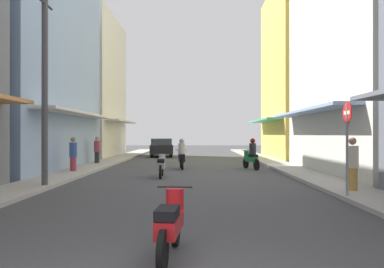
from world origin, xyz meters
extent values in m
plane|color=#424244|center=(0.00, 16.02, 0.00)|extent=(88.10, 88.10, 0.00)
cube|color=#ADA89E|center=(-5.10, 16.02, 0.06)|extent=(1.63, 48.05, 0.12)
cube|color=#ADA89E|center=(5.10, 16.02, 0.06)|extent=(1.63, 48.05, 0.12)
cube|color=#8CA5CC|center=(-8.91, 16.15, 6.04)|extent=(6.00, 11.47, 12.07)
cube|color=silver|center=(-5.41, 16.15, 2.80)|extent=(1.10, 10.32, 0.12)
cube|color=silver|center=(-8.91, 27.01, 5.47)|extent=(6.00, 8.88, 10.93)
cube|color=silver|center=(-5.41, 27.01, 2.80)|extent=(1.10, 7.99, 0.12)
cube|color=#8CA5CC|center=(5.41, 14.12, 2.80)|extent=(1.10, 9.70, 0.12)
cube|color=#EFD159|center=(8.91, 24.98, 6.20)|extent=(6.00, 8.92, 12.40)
cube|color=#4CB28C|center=(5.41, 24.98, 2.80)|extent=(1.10, 8.03, 0.12)
cylinder|color=black|center=(-0.42, 17.12, 0.28)|extent=(0.14, 0.57, 0.56)
cylinder|color=black|center=(-0.29, 15.88, 0.28)|extent=(0.14, 0.57, 0.56)
cube|color=black|center=(-0.35, 16.45, 0.50)|extent=(0.38, 1.02, 0.24)
cube|color=black|center=(-0.33, 16.25, 0.70)|extent=(0.34, 0.59, 0.14)
cylinder|color=black|center=(-0.40, 17.00, 0.70)|extent=(0.28, 0.28, 0.45)
cylinder|color=black|center=(-0.40, 17.00, 0.95)|extent=(0.55, 0.09, 0.03)
cylinder|color=beige|center=(-0.33, 16.30, 1.05)|extent=(0.34, 0.34, 0.55)
sphere|color=#B2B2B7|center=(-0.33, 16.30, 1.45)|extent=(0.26, 0.26, 0.26)
cylinder|color=black|center=(0.05, 2.67, 0.28)|extent=(0.13, 0.56, 0.56)
cylinder|color=black|center=(-0.05, 1.43, 0.28)|extent=(0.13, 0.56, 0.56)
cube|color=red|center=(0.00, 2.00, 0.50)|extent=(0.36, 1.02, 0.24)
cube|color=black|center=(-0.02, 1.80, 0.70)|extent=(0.33, 0.58, 0.14)
cylinder|color=red|center=(0.04, 2.55, 0.70)|extent=(0.28, 0.28, 0.45)
cylinder|color=black|center=(0.04, 2.55, 0.95)|extent=(0.55, 0.08, 0.03)
cylinder|color=black|center=(2.99, 16.89, 0.28)|extent=(0.24, 0.56, 0.56)
cylinder|color=black|center=(3.37, 15.70, 0.28)|extent=(0.24, 0.56, 0.56)
cube|color=#197233|center=(3.20, 16.24, 0.50)|extent=(0.57, 1.04, 0.24)
cube|color=black|center=(3.26, 16.05, 0.70)|extent=(0.44, 0.62, 0.14)
cylinder|color=#197233|center=(3.03, 16.77, 0.70)|extent=(0.28, 0.28, 0.45)
cylinder|color=black|center=(3.03, 16.77, 0.95)|extent=(0.53, 0.19, 0.03)
cylinder|color=#262628|center=(3.24, 16.10, 1.05)|extent=(0.34, 0.34, 0.55)
sphere|color=maroon|center=(3.24, 16.10, 1.45)|extent=(0.26, 0.26, 0.26)
cylinder|color=black|center=(-1.06, 13.12, 0.28)|extent=(0.10, 0.56, 0.56)
cylinder|color=black|center=(-1.02, 11.87, 0.28)|extent=(0.10, 0.56, 0.56)
cube|color=#B2B2B7|center=(-1.04, 12.45, 0.50)|extent=(0.31, 1.01, 0.24)
cube|color=black|center=(-1.03, 12.25, 0.70)|extent=(0.30, 0.57, 0.14)
cylinder|color=#B2B2B7|center=(-1.05, 13.00, 0.70)|extent=(0.28, 0.28, 0.45)
cylinder|color=black|center=(-1.05, 13.00, 0.95)|extent=(0.55, 0.05, 0.03)
cube|color=black|center=(-2.36, 27.64, 0.60)|extent=(2.09, 4.23, 0.70)
cube|color=#333D47|center=(-2.35, 27.49, 1.15)|extent=(1.77, 2.22, 0.60)
cylinder|color=black|center=(-3.21, 28.83, 0.32)|extent=(0.23, 0.65, 0.64)
cylinder|color=black|center=(-1.72, 28.95, 0.32)|extent=(0.23, 0.65, 0.64)
cylinder|color=black|center=(-3.01, 26.34, 0.32)|extent=(0.23, 0.65, 0.64)
cylinder|color=black|center=(-1.51, 26.46, 0.32)|extent=(0.23, 0.65, 0.64)
cylinder|color=#262628|center=(-5.35, 19.01, 0.38)|extent=(0.28, 0.28, 0.77)
cylinder|color=#99333F|center=(-5.35, 19.01, 1.09)|extent=(0.34, 0.34, 0.65)
sphere|color=tan|center=(-5.35, 19.01, 1.55)|extent=(0.22, 0.22, 0.22)
cylinder|color=#BF8C3F|center=(5.00, 8.04, 0.39)|extent=(0.28, 0.28, 0.77)
cylinder|color=beige|center=(5.00, 8.04, 1.10)|extent=(0.34, 0.34, 0.65)
sphere|color=#9E7256|center=(5.00, 8.04, 1.57)|extent=(0.22, 0.22, 0.22)
cylinder|color=#99333F|center=(-5.15, 14.00, 0.38)|extent=(0.28, 0.28, 0.76)
cylinder|color=#334C8C|center=(-5.15, 14.00, 1.08)|extent=(0.34, 0.34, 0.64)
sphere|color=#9E7256|center=(-5.15, 14.00, 1.55)|extent=(0.22, 0.22, 0.22)
cylinder|color=#4C4C4F|center=(-4.53, 9.12, 3.31)|extent=(0.20, 0.20, 6.62)
cylinder|color=#3F382D|center=(-4.53, 9.12, 6.02)|extent=(0.08, 1.20, 0.08)
cylinder|color=gray|center=(4.43, 7.00, 1.30)|extent=(0.07, 0.07, 2.60)
cylinder|color=red|center=(4.43, 7.00, 2.35)|extent=(0.02, 0.60, 0.60)
cube|color=white|center=(4.43, 7.00, 2.35)|extent=(0.03, 0.40, 0.10)
camera|label=1|loc=(0.36, -3.46, 1.76)|focal=36.40mm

